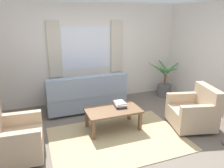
{
  "coord_description": "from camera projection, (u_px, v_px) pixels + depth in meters",
  "views": [
    {
      "loc": [
        -1.38,
        -3.38,
        2.25
      ],
      "look_at": [
        0.15,
        0.7,
        0.88
      ],
      "focal_mm": 34.77,
      "sensor_mm": 36.0,
      "label": 1
    }
  ],
  "objects": [
    {
      "name": "couch",
      "position": [
        86.0,
        96.0,
        5.35
      ],
      "size": [
        1.9,
        0.82,
        0.92
      ],
      "rotation": [
        0.0,
        0.0,
        3.14
      ],
      "color": "gray",
      "rests_on": "ground_plane"
    },
    {
      "name": "wall_back",
      "position": [
        86.0,
        53.0,
        5.78
      ],
      "size": [
        5.32,
        0.12,
        2.6
      ],
      "primitive_type": "cube",
      "color": "silver",
      "rests_on": "ground_plane"
    },
    {
      "name": "area_rug",
      "position": [
        118.0,
        138.0,
        4.15
      ],
      "size": [
        2.5,
        1.78,
        0.01
      ],
      "primitive_type": "cube",
      "color": "tan",
      "rests_on": "ground_plane"
    },
    {
      "name": "armchair_right",
      "position": [
        194.0,
        111.0,
        4.5
      ],
      "size": [
        1.0,
        1.02,
        0.88
      ],
      "rotation": [
        0.0,
        0.0,
        -1.82
      ],
      "color": "tan",
      "rests_on": "ground_plane"
    },
    {
      "name": "book_stack_on_table",
      "position": [
        120.0,
        104.0,
        4.54
      ],
      "size": [
        0.27,
        0.35,
        0.09
      ],
      "color": "#2D2D33",
      "rests_on": "coffee_table"
    },
    {
      "name": "potted_plant",
      "position": [
        164.0,
        82.0,
        6.3
      ],
      "size": [
        1.06,
        1.2,
        1.08
      ],
      "color": "#56565B",
      "rests_on": "ground_plane"
    },
    {
      "name": "armchair_left",
      "position": [
        12.0,
        139.0,
        3.49
      ],
      "size": [
        0.87,
        0.89,
        0.88
      ],
      "rotation": [
        0.0,
        0.0,
        1.5
      ],
      "color": "tan",
      "rests_on": "ground_plane"
    },
    {
      "name": "coffee_table",
      "position": [
        113.0,
        112.0,
        4.41
      ],
      "size": [
        1.1,
        0.64,
        0.44
      ],
      "color": "brown",
      "rests_on": "ground_plane"
    },
    {
      "name": "window_with_curtains",
      "position": [
        87.0,
        48.0,
        5.66
      ],
      "size": [
        1.98,
        0.07,
        1.4
      ],
      "color": "white"
    },
    {
      "name": "ground_plane",
      "position": [
        118.0,
        139.0,
        4.15
      ],
      "size": [
        6.24,
        6.24,
        0.0
      ],
      "primitive_type": "plane",
      "color": "#6B6056"
    }
  ]
}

